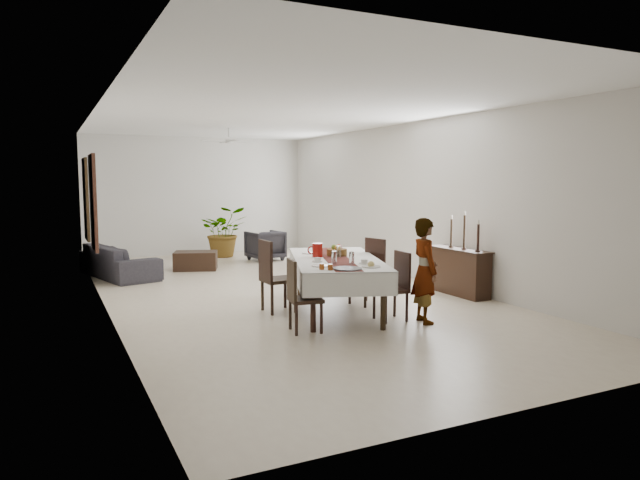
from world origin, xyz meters
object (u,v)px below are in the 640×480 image
at_px(red_pitcher, 317,250).
at_px(woman, 425,271).
at_px(sideboard_body, 458,272).
at_px(sofa, 119,261).
at_px(dining_table_top, 336,261).

height_order(red_pitcher, woman, woman).
bearing_deg(sideboard_body, red_pitcher, 178.51).
distance_m(woman, sofa, 6.93).
xyz_separation_m(dining_table_top, sofa, (-2.67, 4.76, -0.45)).
bearing_deg(sofa, woman, -164.75).
bearing_deg(dining_table_top, sofa, 138.79).
distance_m(sideboard_body, sofa, 6.95).
bearing_deg(red_pitcher, sofa, 118.68).
xyz_separation_m(dining_table_top, sideboard_body, (2.55, 0.17, -0.39)).
bearing_deg(woman, sideboard_body, -39.41).
distance_m(dining_table_top, woman, 1.46).
xyz_separation_m(red_pitcher, woman, (0.99, -1.47, -0.18)).
height_order(woman, sideboard_body, woman).
bearing_deg(sofa, dining_table_top, -165.49).
xyz_separation_m(dining_table_top, woman, (0.79, -1.22, -0.04)).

